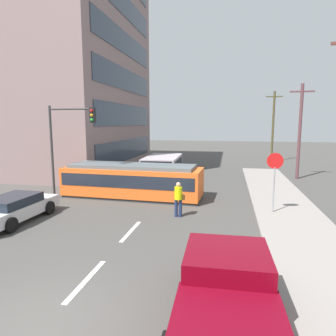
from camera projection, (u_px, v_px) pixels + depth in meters
The scene contains 17 objects.
ground_plane at pixel (154, 206), 16.35m from camera, with size 120.00×120.00×0.00m, color #454340.
sidewalk_curb_right at pixel (307, 242), 11.13m from camera, with size 3.20×36.00×0.14m, color gray.
lane_stripe_1 at pixel (86, 280), 8.59m from camera, with size 0.16×2.40×0.01m, color silver.
lane_stripe_2 at pixel (131, 231), 12.47m from camera, with size 0.16×2.40×0.01m, color silver.
lane_stripe_3 at pixel (178, 180), 23.76m from camera, with size 0.16×2.40×0.01m, color silver.
lane_stripe_4 at pixel (188, 168), 29.57m from camera, with size 0.16×2.40×0.01m, color silver.
corner_building at pixel (50, 68), 28.98m from camera, with size 15.26×16.75×19.20m.
streetcar_tram at pixel (132, 180), 18.13m from camera, with size 8.37×2.88×1.98m.
city_bus at pixel (163, 166), 23.90m from camera, with size 2.70×5.24×1.82m.
pedestrian_crossing at pixel (178, 197), 14.28m from camera, with size 0.50×0.36×1.67m.
pickup_truck_parked at pixel (227, 293), 6.53m from camera, with size 2.38×5.05×1.55m.
parked_sedan_mid at pixel (14, 208), 13.65m from camera, with size 2.01×4.38×1.19m.
parked_sedan_far at pixel (103, 174), 22.73m from camera, with size 2.00×4.50×1.19m.
stop_sign at pixel (275, 170), 14.42m from camera, with size 0.76×0.07×2.88m.
traffic_light_mast at pixel (68, 135), 17.21m from camera, with size 2.84×0.33×5.40m.
utility_pole_mid at pixel (300, 130), 23.66m from camera, with size 1.80×0.24×7.41m.
utility_pole_far at pixel (273, 125), 34.19m from camera, with size 1.80×0.24×7.92m.
Camera 1 is at (3.86, -5.41, 4.43)m, focal length 32.35 mm.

